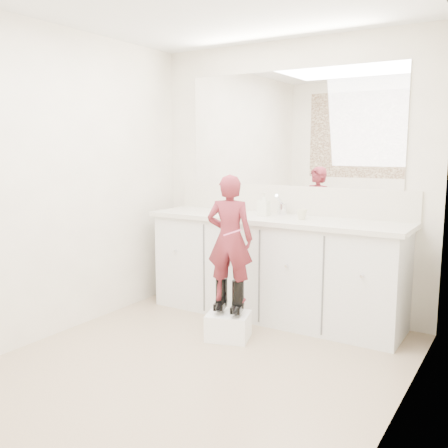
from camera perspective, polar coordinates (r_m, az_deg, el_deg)
The scene contains 16 objects.
floor at distance 3.52m, azimuth -3.53°, elevation -16.10°, with size 3.00×3.00×0.00m, color #957861.
wall_back at distance 4.51m, azimuth 7.43°, elevation 5.14°, with size 2.60×2.60×0.00m, color beige.
wall_left at distance 4.10m, azimuth -18.76°, elevation 4.40°, with size 3.00×3.00×0.00m, color beige.
wall_right at distance 2.67m, azimuth 19.62°, elevation 2.28°, with size 3.00×3.00×0.00m, color beige.
vanity_cabinet at distance 4.38m, azimuth 5.74°, elevation -5.21°, with size 2.20×0.55×0.85m, color silver.
countertop at distance 4.28m, azimuth 5.74°, elevation 0.54°, with size 2.28×0.58×0.04m, color beige.
backsplash at distance 4.51m, azimuth 7.31°, elevation 2.79°, with size 2.28×0.03×0.25m, color beige.
mirror at distance 4.49m, azimuth 7.48°, elevation 10.74°, with size 2.00×0.02×1.00m, color white.
faucet at distance 4.42m, azimuth 6.70°, elevation 1.70°, with size 0.08×0.08×0.10m, color silver.
cup at distance 4.17m, azimuth 8.88°, elevation 1.13°, with size 0.09×0.09×0.09m, color beige.
soap_bottle at distance 4.35m, azimuth 4.56°, elevation 2.28°, with size 0.09×0.09×0.20m, color white.
step_stool at distance 3.96m, azimuth 0.49°, elevation -11.57°, with size 0.32×0.27×0.20m, color white.
boot_left at distance 3.94m, azimuth -0.29°, elevation -8.07°, with size 0.10×0.18×0.27m, color black, non-canonical shape.
boot_right at distance 3.87m, azimuth 1.61°, elevation -8.41°, with size 0.10×0.18×0.27m, color black, non-canonical shape.
toddler at distance 3.79m, azimuth 0.66°, elevation -1.67°, with size 0.36×0.23×0.97m, color #AF3646.
toothbrush at distance 3.68m, azimuth 0.96°, elevation -1.00°, with size 0.01×0.01×0.14m, color pink.
Camera 1 is at (1.85, -2.60, 1.48)m, focal length 40.00 mm.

